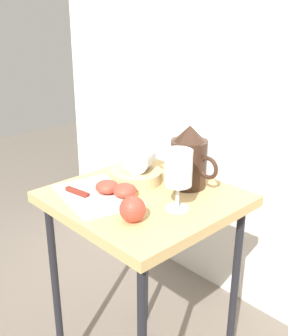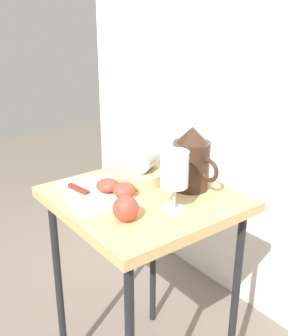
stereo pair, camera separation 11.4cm
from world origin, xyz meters
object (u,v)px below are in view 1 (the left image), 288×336
(apple_half_left, at_px, (107,187))
(table, at_px, (144,218))
(basket_tray, at_px, (136,176))
(wine_glass_tipped_near, at_px, (140,158))
(pitcher, at_px, (189,162))
(apple_whole, at_px, (132,209))
(apple_half_right, at_px, (125,190))
(knife, at_px, (85,195))
(wine_glass_upright, at_px, (177,172))

(apple_half_left, bearing_deg, table, 45.92)
(basket_tray, xyz_separation_m, wine_glass_tipped_near, (0.00, 0.01, 0.06))
(pitcher, distance_m, apple_half_left, 0.25)
(wine_glass_tipped_near, xyz_separation_m, apple_whole, (0.18, -0.19, -0.04))
(wine_glass_tipped_near, bearing_deg, apple_half_right, -61.89)
(apple_half_left, xyz_separation_m, knife, (-0.02, -0.06, -0.01))
(knife, bearing_deg, table, 55.45)
(table, bearing_deg, wine_glass_upright, -2.00)
(knife, bearing_deg, wine_glass_tipped_near, 86.22)
(apple_whole, bearing_deg, wine_glass_upright, 76.16)
(table, height_order, knife, knife)
(pitcher, relative_size, apple_whole, 2.82)
(wine_glass_upright, xyz_separation_m, apple_whole, (-0.03, -0.13, -0.07))
(apple_half_right, bearing_deg, table, 70.15)
(pitcher, xyz_separation_m, knife, (-0.14, -0.27, -0.07))
(apple_whole, height_order, knife, apple_whole)
(apple_half_right, distance_m, knife, 0.11)
(table, relative_size, knife, 3.36)
(basket_tray, bearing_deg, apple_half_right, -57.64)
(apple_half_left, xyz_separation_m, apple_half_right, (0.05, 0.02, 0.00))
(pitcher, height_order, wine_glass_upright, pitcher)
(apple_whole, bearing_deg, pitcher, 100.51)
(wine_glass_upright, distance_m, apple_half_right, 0.18)
(apple_half_left, distance_m, knife, 0.07)
(apple_half_left, bearing_deg, pitcher, 60.27)
(pitcher, distance_m, wine_glass_tipped_near, 0.15)
(basket_tray, distance_m, knife, 0.19)
(pitcher, distance_m, knife, 0.32)
(table, bearing_deg, knife, -124.55)
(wine_glass_upright, relative_size, apple_whole, 2.49)
(wine_glass_tipped_near, bearing_deg, knife, -93.78)
(wine_glass_upright, relative_size, apple_half_left, 2.49)
(basket_tray, xyz_separation_m, knife, (-0.01, -0.19, -0.01))
(wine_glass_upright, xyz_separation_m, wine_glass_tipped_near, (-0.21, 0.07, -0.03))
(pitcher, distance_m, apple_half_right, 0.21)
(basket_tray, height_order, apple_half_left, apple_half_left)
(basket_tray, relative_size, apple_whole, 2.37)
(apple_half_left, relative_size, apple_half_right, 1.00)
(table, distance_m, wine_glass_tipped_near, 0.18)
(wine_glass_tipped_near, xyz_separation_m, knife, (-0.01, -0.20, -0.07))
(wine_glass_tipped_near, relative_size, apple_half_right, 2.40)
(pitcher, relative_size, wine_glass_upright, 1.13)
(wine_glass_upright, bearing_deg, apple_whole, -103.84)
(apple_half_right, relative_size, apple_whole, 1.00)
(table, relative_size, wine_glass_upright, 4.20)
(pitcher, xyz_separation_m, apple_half_right, (-0.07, -0.19, -0.05))
(knife, bearing_deg, apple_half_left, 70.79)
(apple_half_right, bearing_deg, apple_whole, -32.64)
(apple_whole, xyz_separation_m, knife, (-0.19, -0.01, -0.02))
(pitcher, distance_m, apple_whole, 0.27)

